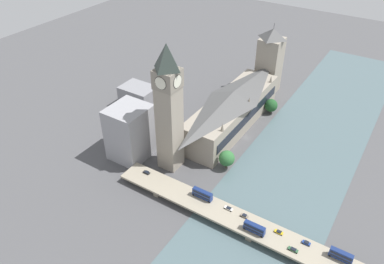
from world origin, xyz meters
TOP-DOWN VIEW (x-y plane):
  - ground_plane at (0.00, 0.00)m, footprint 600.00×600.00m
  - river_water at (-38.10, 0.00)m, footprint 64.20×360.00m
  - parliament_hall at (15.42, -8.00)m, footprint 25.30×96.28m
  - clock_tower at (26.77, 50.00)m, footprint 12.93×12.93m
  - victoria_tower at (15.47, -68.58)m, footprint 16.89×16.89m
  - road_bridge at (-38.10, 71.15)m, footprint 160.40×14.59m
  - double_decker_bus_lead at (-6.43, 67.99)m, footprint 11.51×2.59m
  - double_decker_bus_mid at (-78.54, 67.44)m, footprint 10.41×2.54m
  - double_decker_bus_rear at (-39.33, 74.10)m, footprint 10.85×2.59m
  - car_northbound_lead at (-63.03, 67.46)m, footprint 3.94×1.80m
  - car_northbound_mid at (-31.21, 67.99)m, footprint 3.89×1.85m
  - car_northbound_tail at (30.90, 68.48)m, footprint 4.14×1.94m
  - car_southbound_lead at (-59.13, 74.37)m, footprint 4.75×1.81m
  - car_southbound_tail at (-22.12, 67.75)m, footprint 4.63×1.87m
  - car_southbound_extra at (-49.75, 68.30)m, footprint 4.29×1.83m
  - city_block_west at (87.23, 5.99)m, footprint 25.64×18.67m
  - city_block_center at (53.15, 54.95)m, footprint 22.08×24.16m
  - tree_embankment_near at (-1.03, -38.03)m, footprint 9.50×9.50m
  - tree_embankment_mid at (-3.22, 34.79)m, footprint 9.60×9.60m

SIDE VIEW (x-z plane):
  - ground_plane at x=0.00m, z-range 0.00..0.00m
  - river_water at x=-38.10m, z-range 0.00..0.30m
  - road_bridge at x=-38.10m, z-range 1.45..6.13m
  - car_southbound_extra at x=-49.75m, z-range 4.68..5.93m
  - car_southbound_tail at x=-22.12m, z-range 4.70..5.96m
  - car_northbound_tail at x=30.90m, z-range 4.67..5.99m
  - car_southbound_lead at x=-59.13m, z-range 4.70..5.96m
  - car_northbound_lead at x=-63.03m, z-range 4.67..6.11m
  - car_northbound_mid at x=-31.21m, z-range 4.68..6.17m
  - tree_embankment_near at x=-1.03m, z-range 0.83..12.01m
  - double_decker_bus_mid at x=-78.54m, z-range 4.93..9.84m
  - double_decker_bus_rear at x=-39.33m, z-range 4.93..9.92m
  - double_decker_bus_lead at x=-6.43m, z-range 4.93..9.94m
  - tree_embankment_mid at x=-3.22m, z-range 1.36..13.69m
  - city_block_west at x=87.23m, z-range 0.00..16.10m
  - parliament_hall at x=15.42m, z-range -0.09..27.25m
  - city_block_center at x=53.15m, z-range 0.00..34.19m
  - victoria_tower at x=15.47m, z-range -2.00..53.76m
  - clock_tower at x=26.77m, z-range 3.06..81.20m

